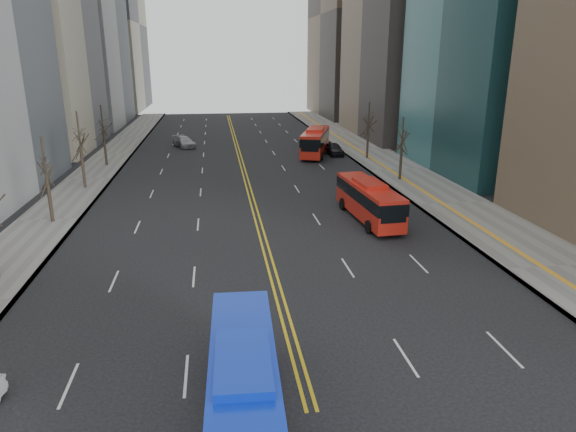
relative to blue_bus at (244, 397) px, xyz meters
The scene contains 10 objects.
sidewalk_right 45.66m from the blue_bus, 63.97° to the left, with size 7.00×130.00×0.15m, color slate.
sidewalk_left 43.35m from the blue_bus, 108.83° to the left, with size 5.00×130.00×0.15m, color slate.
centerline 51.09m from the blue_bus, 87.17° to the left, with size 0.55×100.00×0.01m.
street_trees 31.07m from the blue_bus, 98.67° to the left, with size 35.20×47.20×7.60m.
blue_bus is the anchor object (origin of this frame).
red_bus_near 25.90m from the blue_bus, 64.16° to the left, with size 3.03×10.00×3.16m.
red_bus_far 53.21m from the blue_bus, 76.40° to the left, with size 5.90×11.43×3.54m.
car_dark_mid 53.62m from the blue_bus, 73.73° to the left, with size 1.86×4.61×1.57m, color black.
car_silver 60.67m from the blue_bus, 94.75° to the left, with size 2.11×5.20×1.51m, color gray.
car_dark_far 60.63m from the blue_bus, 77.19° to the left, with size 1.94×4.20×1.17m, color black.
Camera 1 is at (-3.12, -10.55, 12.51)m, focal length 32.00 mm.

